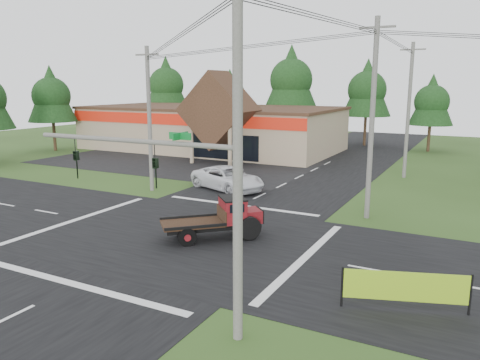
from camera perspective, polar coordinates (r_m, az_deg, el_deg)
The scene contains 19 objects.
ground at distance 24.97m, azimuth -7.50°, elevation -6.75°, with size 120.00×120.00×0.00m, color #2A4318.
road_ns at distance 24.96m, azimuth -7.50°, elevation -6.73°, with size 12.00×120.00×0.02m, color black.
road_ew at distance 24.96m, azimuth -7.50°, elevation -6.73°, with size 120.00×12.00×0.02m, color black.
parking_apron at distance 47.95m, azimuth -8.20°, elevation 2.08°, with size 28.00×14.00×0.02m, color black.
cvs_building at distance 57.30m, azimuth -3.47°, elevation 6.50°, with size 30.40×18.20×9.19m.
traffic_signal_mast at distance 14.63m, azimuth -6.11°, elevation -1.84°, with size 8.12×0.24×7.00m.
utility_pole_nr at distance 13.55m, azimuth -0.28°, elevation 2.39°, with size 2.00×0.30×11.00m.
utility_pole_nw at distance 35.01m, azimuth -10.99°, elevation 7.39°, with size 2.00×0.30×10.50m.
utility_pole_ne at distance 27.99m, azimuth 15.80°, elevation 7.21°, with size 2.00×0.30×11.50m.
utility_pole_n at distance 41.77m, azimuth 19.86°, elevation 8.04°, with size 2.00×0.30×11.20m.
tree_row_a at distance 73.72m, azimuth -8.98°, elevation 11.60°, with size 6.72×6.72×12.12m.
tree_row_b at distance 70.01m, azimuth -1.24°, elevation 10.64°, with size 5.60×5.60×10.10m.
tree_row_c at distance 64.84m, azimuth 6.26°, elevation 12.29°, with size 7.28×7.28×13.13m.
tree_row_d at distance 62.85m, azimuth 15.24°, elevation 10.76°, with size 6.16×6.16×11.11m.
tree_row_e at distance 59.63m, azimuth 22.35°, elevation 9.00°, with size 5.04×5.04×9.09m.
tree_side_w at distance 60.34m, azimuth -22.04°, elevation 9.68°, with size 5.60×5.60×10.10m.
antique_flatbed_truck at distance 24.07m, azimuth -3.29°, elevation -4.68°, with size 1.97×5.16×2.16m, color #550C12, non-canonical shape.
roadside_banner at distance 17.68m, azimuth 19.47°, elevation -12.63°, with size 4.40×0.13×1.50m, color #7FAF17, non-canonical shape.
white_pickup at distance 35.29m, azimuth -1.51°, elevation 0.21°, with size 2.87×6.22×1.73m, color silver.
Camera 1 is at (13.76, -19.32, 7.79)m, focal length 35.00 mm.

